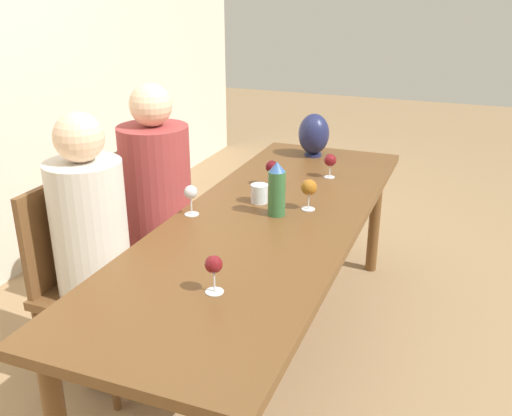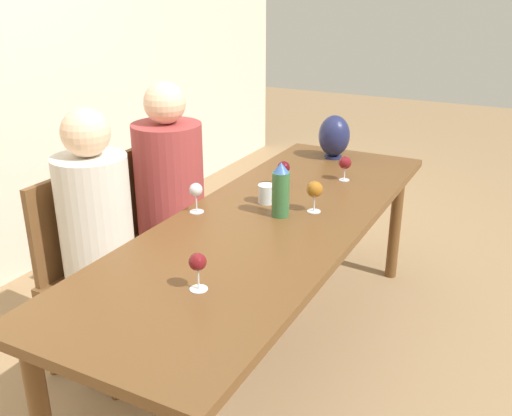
{
  "view_description": "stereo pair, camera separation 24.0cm",
  "coord_description": "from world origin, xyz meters",
  "px_view_note": "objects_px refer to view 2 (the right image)",
  "views": [
    {
      "loc": [
        -2.23,
        -0.81,
        1.75
      ],
      "look_at": [
        -0.15,
        0.0,
        0.86
      ],
      "focal_mm": 40.0,
      "sensor_mm": 36.0,
      "label": 1
    },
    {
      "loc": [
        -2.13,
        -1.03,
        1.75
      ],
      "look_at": [
        -0.15,
        0.0,
        0.86
      ],
      "focal_mm": 40.0,
      "sensor_mm": 36.0,
      "label": 2
    }
  ],
  "objects_px": {
    "wine_glass_0": "(315,190)",
    "person_near": "(99,237)",
    "vase": "(334,136)",
    "wine_glass_1": "(345,163)",
    "chair_far": "(161,226)",
    "wine_glass_3": "(198,263)",
    "chair_near": "(90,269)",
    "person_far": "(172,197)",
    "wine_glass_2": "(196,191)",
    "water_tumbler": "(266,194)",
    "water_bottle": "(281,190)",
    "wine_glass_4": "(284,168)"
  },
  "relations": [
    {
      "from": "wine_glass_0",
      "to": "person_near",
      "type": "relative_size",
      "value": 0.12
    },
    {
      "from": "vase",
      "to": "wine_glass_1",
      "type": "height_order",
      "value": "vase"
    },
    {
      "from": "wine_glass_0",
      "to": "chair_far",
      "type": "relative_size",
      "value": 0.16
    },
    {
      "from": "chair_far",
      "to": "wine_glass_3",
      "type": "bearing_deg",
      "value": -136.68
    },
    {
      "from": "wine_glass_3",
      "to": "chair_near",
      "type": "distance_m",
      "value": 0.93
    },
    {
      "from": "chair_far",
      "to": "person_far",
      "type": "relative_size",
      "value": 0.72
    },
    {
      "from": "person_near",
      "to": "wine_glass_2",
      "type": "bearing_deg",
      "value": -47.17
    },
    {
      "from": "water_tumbler",
      "to": "wine_glass_0",
      "type": "height_order",
      "value": "wine_glass_0"
    },
    {
      "from": "water_bottle",
      "to": "chair_near",
      "type": "height_order",
      "value": "water_bottle"
    },
    {
      "from": "wine_glass_4",
      "to": "person_far",
      "type": "distance_m",
      "value": 0.61
    },
    {
      "from": "person_far",
      "to": "person_near",
      "type": "bearing_deg",
      "value": 179.88
    },
    {
      "from": "chair_near",
      "to": "wine_glass_2",
      "type": "bearing_deg",
      "value": -53.64
    },
    {
      "from": "wine_glass_4",
      "to": "person_near",
      "type": "height_order",
      "value": "person_near"
    },
    {
      "from": "wine_glass_3",
      "to": "chair_near",
      "type": "height_order",
      "value": "chair_near"
    },
    {
      "from": "chair_near",
      "to": "person_near",
      "type": "bearing_deg",
      "value": -90.0
    },
    {
      "from": "chair_near",
      "to": "person_far",
      "type": "height_order",
      "value": "person_far"
    },
    {
      "from": "wine_glass_1",
      "to": "wine_glass_2",
      "type": "xyz_separation_m",
      "value": [
        -0.75,
        0.45,
        0.01
      ]
    },
    {
      "from": "wine_glass_4",
      "to": "person_near",
      "type": "distance_m",
      "value": 0.98
    },
    {
      "from": "water_bottle",
      "to": "wine_glass_3",
      "type": "xyz_separation_m",
      "value": [
        -0.73,
        -0.03,
        -0.02
      ]
    },
    {
      "from": "person_near",
      "to": "chair_far",
      "type": "bearing_deg",
      "value": 8.57
    },
    {
      "from": "wine_glass_3",
      "to": "wine_glass_4",
      "type": "xyz_separation_m",
      "value": [
        1.1,
        0.19,
        -0.0
      ]
    },
    {
      "from": "vase",
      "to": "wine_glass_0",
      "type": "distance_m",
      "value": 0.88
    },
    {
      "from": "wine_glass_1",
      "to": "wine_glass_3",
      "type": "distance_m",
      "value": 1.34
    },
    {
      "from": "wine_glass_1",
      "to": "vase",
      "type": "bearing_deg",
      "value": 28.47
    },
    {
      "from": "water_bottle",
      "to": "wine_glass_2",
      "type": "distance_m",
      "value": 0.39
    },
    {
      "from": "vase",
      "to": "wine_glass_4",
      "type": "height_order",
      "value": "vase"
    },
    {
      "from": "wine_glass_0",
      "to": "wine_glass_2",
      "type": "relative_size",
      "value": 1.05
    },
    {
      "from": "vase",
      "to": "chair_far",
      "type": "distance_m",
      "value": 1.15
    },
    {
      "from": "wine_glass_1",
      "to": "wine_glass_2",
      "type": "relative_size",
      "value": 0.93
    },
    {
      "from": "wine_glass_0",
      "to": "chair_near",
      "type": "height_order",
      "value": "chair_near"
    },
    {
      "from": "water_tumbler",
      "to": "wine_glass_1",
      "type": "xyz_separation_m",
      "value": [
        0.49,
        -0.22,
        0.05
      ]
    },
    {
      "from": "wine_glass_3",
      "to": "wine_glass_2",
      "type": "bearing_deg",
      "value": 33.57
    },
    {
      "from": "wine_glass_2",
      "to": "wine_glass_3",
      "type": "xyz_separation_m",
      "value": [
        -0.6,
        -0.4,
        -0.0
      ]
    },
    {
      "from": "water_bottle",
      "to": "chair_far",
      "type": "distance_m",
      "value": 0.87
    },
    {
      "from": "person_near",
      "to": "person_far",
      "type": "distance_m",
      "value": 0.56
    },
    {
      "from": "wine_glass_1",
      "to": "chair_near",
      "type": "distance_m",
      "value": 1.4
    },
    {
      "from": "wine_glass_3",
      "to": "person_near",
      "type": "height_order",
      "value": "person_near"
    },
    {
      "from": "chair_far",
      "to": "wine_glass_2",
      "type": "bearing_deg",
      "value": -122.2
    },
    {
      "from": "wine_glass_4",
      "to": "person_near",
      "type": "bearing_deg",
      "value": 146.75
    },
    {
      "from": "chair_near",
      "to": "chair_far",
      "type": "xyz_separation_m",
      "value": [
        0.56,
        0.0,
        0.0
      ]
    },
    {
      "from": "water_bottle",
      "to": "wine_glass_1",
      "type": "height_order",
      "value": "water_bottle"
    },
    {
      "from": "vase",
      "to": "wine_glass_4",
      "type": "distance_m",
      "value": 0.61
    },
    {
      "from": "wine_glass_3",
      "to": "person_near",
      "type": "xyz_separation_m",
      "value": [
        0.29,
        0.72,
        -0.17
      ]
    },
    {
      "from": "person_near",
      "to": "wine_glass_0",
      "type": "bearing_deg",
      "value": -55.31
    },
    {
      "from": "wine_glass_1",
      "to": "person_near",
      "type": "relative_size",
      "value": 0.1
    },
    {
      "from": "wine_glass_0",
      "to": "wine_glass_1",
      "type": "relative_size",
      "value": 1.12
    },
    {
      "from": "wine_glass_3",
      "to": "person_far",
      "type": "relative_size",
      "value": 0.11
    },
    {
      "from": "wine_glass_0",
      "to": "wine_glass_4",
      "type": "xyz_separation_m",
      "value": [
        0.25,
        0.27,
        -0.01
      ]
    },
    {
      "from": "water_bottle",
      "to": "person_far",
      "type": "height_order",
      "value": "person_far"
    },
    {
      "from": "chair_far",
      "to": "person_far",
      "type": "xyz_separation_m",
      "value": [
        0.0,
        -0.09,
        0.19
      ]
    }
  ]
}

